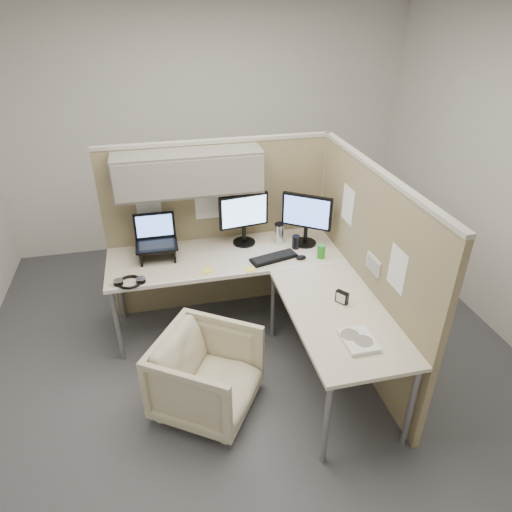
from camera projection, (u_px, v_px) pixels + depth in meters
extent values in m
plane|color=#414147|center=(251.00, 359.00, 3.85)|extent=(4.50, 4.50, 0.00)
cube|color=#8F815D|center=(219.00, 229.00, 4.19)|extent=(2.00, 0.05, 1.60)
cube|color=#A8A399|center=(215.00, 141.00, 3.79)|extent=(2.00, 0.06, 0.03)
cube|color=slate|center=(188.00, 172.00, 3.71)|extent=(1.20, 0.34, 0.34)
cube|color=gray|center=(191.00, 179.00, 3.56)|extent=(1.18, 0.01, 0.30)
plane|color=white|center=(148.00, 200.00, 3.88)|extent=(0.26, 0.00, 0.26)
plane|color=white|center=(207.00, 203.00, 4.01)|extent=(0.26, 0.00, 0.26)
cube|color=#8F815D|center=(366.00, 272.00, 3.54)|extent=(0.05, 2.00, 1.60)
cube|color=#A8A399|center=(381.00, 172.00, 3.14)|extent=(0.06, 2.00, 0.03)
cube|color=#A8A399|center=(322.00, 218.00, 4.39)|extent=(0.06, 0.06, 1.60)
cube|color=silver|center=(374.00, 264.00, 3.33)|extent=(0.02, 0.20, 0.12)
cube|color=gray|center=(372.00, 265.00, 3.33)|extent=(0.00, 0.16, 0.09)
plane|color=white|center=(348.00, 205.00, 3.68)|extent=(0.00, 0.26, 0.26)
plane|color=white|center=(397.00, 269.00, 3.01)|extent=(0.00, 0.26, 0.26)
cube|color=beige|center=(226.00, 256.00, 3.93)|extent=(2.00, 0.68, 0.03)
cube|color=beige|center=(339.00, 314.00, 3.22)|extent=(0.68, 1.30, 0.03)
cube|color=white|center=(233.00, 276.00, 3.64)|extent=(2.00, 0.02, 0.03)
cylinder|color=gray|center=(118.00, 326.00, 3.68)|extent=(0.04, 0.04, 0.70)
cylinder|color=gray|center=(120.00, 287.00, 4.17)|extent=(0.04, 0.04, 0.70)
cylinder|color=gray|center=(326.00, 424.00, 2.84)|extent=(0.04, 0.04, 0.70)
cylinder|color=gray|center=(411.00, 408.00, 2.95)|extent=(0.04, 0.04, 0.70)
cylinder|color=gray|center=(273.00, 304.00, 3.94)|extent=(0.04, 0.04, 0.70)
imported|color=beige|center=(207.00, 372.00, 3.25)|extent=(0.88, 0.89, 0.68)
cylinder|color=black|center=(244.00, 242.00, 4.10)|extent=(0.20, 0.20, 0.02)
cylinder|color=black|center=(244.00, 234.00, 4.06)|extent=(0.04, 0.04, 0.15)
cube|color=black|center=(244.00, 211.00, 3.94)|extent=(0.44, 0.09, 0.30)
cube|color=#92C4FC|center=(244.00, 212.00, 3.93)|extent=(0.40, 0.06, 0.26)
cylinder|color=black|center=(305.00, 243.00, 4.09)|extent=(0.20, 0.20, 0.02)
cylinder|color=black|center=(305.00, 235.00, 4.05)|extent=(0.04, 0.04, 0.15)
cube|color=black|center=(307.00, 211.00, 3.93)|extent=(0.38, 0.28, 0.30)
cube|color=#5C86FB|center=(306.00, 212.00, 3.92)|extent=(0.33, 0.23, 0.26)
cube|color=black|center=(157.00, 247.00, 3.80)|extent=(0.30, 0.24, 0.02)
cube|color=black|center=(141.00, 254.00, 3.80)|extent=(0.02, 0.22, 0.12)
cube|color=black|center=(174.00, 251.00, 3.86)|extent=(0.02, 0.22, 0.12)
cube|color=black|center=(157.00, 245.00, 3.79)|extent=(0.34, 0.24, 0.02)
cube|color=black|center=(154.00, 225.00, 3.86)|extent=(0.34, 0.06, 0.22)
cube|color=#598CF2|center=(155.00, 226.00, 3.85)|extent=(0.30, 0.04, 0.18)
cube|color=black|center=(274.00, 258.00, 3.85)|extent=(0.42, 0.23, 0.02)
ellipsoid|color=black|center=(301.00, 257.00, 3.85)|extent=(0.09, 0.06, 0.03)
cylinder|color=silver|center=(279.00, 233.00, 4.07)|extent=(0.08, 0.08, 0.17)
cylinder|color=black|center=(280.00, 224.00, 4.03)|extent=(0.09, 0.09, 0.01)
cylinder|color=#268C1E|center=(321.00, 251.00, 3.85)|extent=(0.07, 0.07, 0.12)
cylinder|color=black|center=(296.00, 242.00, 3.99)|extent=(0.07, 0.07, 0.12)
cube|color=yellow|center=(250.00, 270.00, 3.70)|extent=(0.08, 0.08, 0.01)
cube|color=yellow|center=(207.00, 270.00, 3.69)|extent=(0.09, 0.09, 0.01)
torus|color=black|center=(130.00, 282.00, 3.52)|extent=(0.20, 0.20, 0.02)
cylinder|color=black|center=(118.00, 282.00, 3.51)|extent=(0.07, 0.07, 0.03)
cylinder|color=black|center=(141.00, 280.00, 3.53)|extent=(0.07, 0.07, 0.03)
cube|color=white|center=(359.00, 340.00, 2.93)|extent=(0.20, 0.25, 0.03)
cylinder|color=silver|center=(364.00, 341.00, 2.90)|extent=(0.12, 0.12, 0.00)
cylinder|color=silver|center=(350.00, 334.00, 2.95)|extent=(0.12, 0.12, 0.00)
cube|color=black|center=(342.00, 297.00, 3.29)|extent=(0.08, 0.10, 0.09)
cube|color=white|center=(341.00, 298.00, 3.28)|extent=(0.05, 0.06, 0.07)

